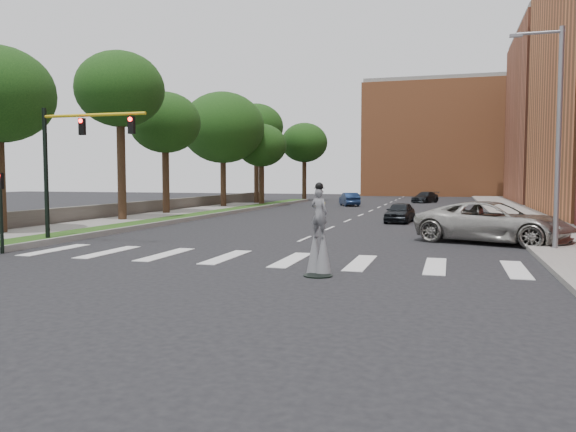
{
  "coord_description": "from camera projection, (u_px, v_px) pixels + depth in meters",
  "views": [
    {
      "loc": [
        6.87,
        -18.7,
        3.06
      ],
      "look_at": [
        1.46,
        0.0,
        1.7
      ],
      "focal_mm": 35.0,
      "sensor_mm": 36.0,
      "label": 1
    }
  ],
  "objects": [
    {
      "name": "tree_4",
      "position": [
        223.0,
        128.0,
        55.34
      ],
      "size": [
        8.22,
        8.22,
        11.41
      ],
      "color": "#301F13",
      "rests_on": "ground"
    },
    {
      "name": "building_backdrop",
      "position": [
        446.0,
        141.0,
        92.49
      ],
      "size": [
        26.0,
        14.0,
        18.0
      ],
      "primitive_type": "cube",
      "color": "#C16B3C",
      "rests_on": "ground"
    },
    {
      "name": "median_curb",
      "position": [
        210.0,
        216.0,
        42.1
      ],
      "size": [
        0.2,
        60.0,
        0.28
      ],
      "primitive_type": "cube",
      "color": "gray",
      "rests_on": "ground"
    },
    {
      "name": "streetlight",
      "position": [
        556.0,
        131.0,
        22.42
      ],
      "size": [
        2.05,
        0.2,
        9.0
      ],
      "color": "slate",
      "rests_on": "ground"
    },
    {
      "name": "car_mid",
      "position": [
        349.0,
        199.0,
        59.16
      ],
      "size": [
        2.95,
        4.49,
        1.4
      ],
      "primitive_type": "imported",
      "rotation": [
        0.0,
        0.0,
        3.52
      ],
      "color": "#15274C",
      "rests_on": "ground"
    },
    {
      "name": "tree_5",
      "position": [
        256.0,
        127.0,
        65.88
      ],
      "size": [
        6.38,
        6.38,
        11.64
      ],
      "color": "#301F13",
      "rests_on": "ground"
    },
    {
      "name": "ground_plane",
      "position": [
        249.0,
        263.0,
        20.04
      ],
      "size": [
        160.0,
        160.0,
        0.0
      ],
      "primitive_type": "plane",
      "color": "black",
      "rests_on": "ground"
    },
    {
      "name": "stone_wall",
      "position": [
        146.0,
        208.0,
        45.8
      ],
      "size": [
        0.5,
        56.0,
        1.1
      ],
      "primitive_type": "cube",
      "color": "#524C46",
      "rests_on": "ground"
    },
    {
      "name": "tree_3",
      "position": [
        165.0,
        123.0,
        44.72
      ],
      "size": [
        5.71,
        5.71,
        9.82
      ],
      "color": "#301F13",
      "rests_on": "ground"
    },
    {
      "name": "car_far",
      "position": [
        425.0,
        197.0,
        66.45
      ],
      "size": [
        3.48,
        4.81,
        1.29
      ],
      "primitive_type": "imported",
      "rotation": [
        0.0,
        0.0,
        -0.42
      ],
      "color": "black",
      "rests_on": "ground"
    },
    {
      "name": "manhole",
      "position": [
        318.0,
        276.0,
        17.29
      ],
      "size": [
        0.9,
        0.9,
        0.04
      ],
      "primitive_type": "cylinder",
      "color": "black",
      "rests_on": "ground"
    },
    {
      "name": "sidewalk_left",
      "position": [
        79.0,
        226.0,
        33.64
      ],
      "size": [
        4.0,
        60.0,
        0.18
      ],
      "primitive_type": "cube",
      "color": "gray",
      "rests_on": "ground"
    },
    {
      "name": "tree_7",
      "position": [
        304.0,
        143.0,
        71.31
      ],
      "size": [
        5.89,
        5.89,
        9.91
      ],
      "color": "#301F13",
      "rests_on": "ground"
    },
    {
      "name": "stilt_performer",
      "position": [
        319.0,
        239.0,
        17.72
      ],
      "size": [
        0.82,
        0.62,
        2.89
      ],
      "rotation": [
        0.0,
        0.0,
        2.82
      ],
      "color": "#301F13",
      "rests_on": "ground"
    },
    {
      "name": "grass_median",
      "position": [
        197.0,
        216.0,
        42.39
      ],
      "size": [
        2.0,
        60.0,
        0.25
      ],
      "primitive_type": "cube",
      "color": "#1E4112",
      "rests_on": "ground"
    },
    {
      "name": "tree_2",
      "position": [
        120.0,
        90.0,
        37.58
      ],
      "size": [
        5.94,
        5.94,
        11.46
      ],
      "color": "#301F13",
      "rests_on": "ground"
    },
    {
      "name": "suv_crossing",
      "position": [
        494.0,
        222.0,
        25.91
      ],
      "size": [
        7.61,
        5.37,
        1.93
      ],
      "primitive_type": "imported",
      "rotation": [
        0.0,
        0.0,
        1.22
      ],
      "color": "#A4A29B",
      "rests_on": "ground"
    },
    {
      "name": "tree_6",
      "position": [
        261.0,
        146.0,
        58.79
      ],
      "size": [
        5.26,
        5.26,
        8.6
      ],
      "color": "#301F13",
      "rests_on": "ground"
    },
    {
      "name": "traffic_signal",
      "position": [
        68.0,
        153.0,
        25.34
      ],
      "size": [
        5.3,
        0.23,
        6.2
      ],
      "color": "black",
      "rests_on": "ground"
    },
    {
      "name": "secondary_signal",
      "position": [
        1.0,
        205.0,
        22.29
      ],
      "size": [
        0.25,
        0.21,
        3.23
      ],
      "color": "black",
      "rests_on": "ground"
    },
    {
      "name": "car_near",
      "position": [
        400.0,
        212.0,
        37.62
      ],
      "size": [
        1.99,
        4.17,
        1.37
      ],
      "primitive_type": "imported",
      "rotation": [
        0.0,
        0.0,
        -0.09
      ],
      "color": "black",
      "rests_on": "ground"
    },
    {
      "name": "sidewalk_right",
      "position": [
        531.0,
        218.0,
        40.52
      ],
      "size": [
        5.0,
        90.0,
        0.18
      ],
      "primitive_type": "cube",
      "color": "gray",
      "rests_on": "ground"
    }
  ]
}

